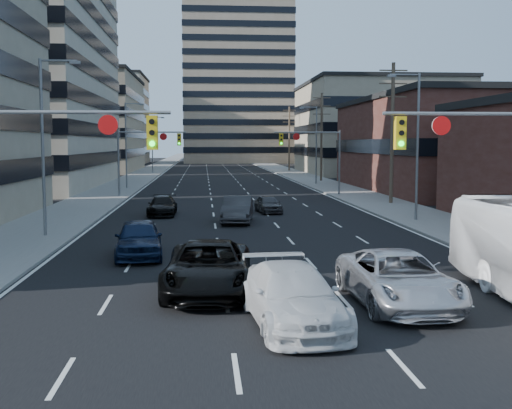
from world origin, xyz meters
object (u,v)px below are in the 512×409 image
at_px(black_pickup, 208,268).
at_px(sedan_blue, 139,239).
at_px(silver_suv, 398,279).
at_px(white_van, 292,296).

bearing_deg(black_pickup, sedan_blue, 116.08).
bearing_deg(silver_suv, white_van, -153.54).
height_order(black_pickup, sedan_blue, black_pickup).
height_order(silver_suv, sedan_blue, sedan_blue).
relative_size(white_van, silver_suv, 0.94).
distance_m(white_van, sedan_blue, 11.71).
distance_m(silver_suv, sedan_blue, 12.16).
height_order(white_van, sedan_blue, sedan_blue).
height_order(white_van, silver_suv, silver_suv).
bearing_deg(white_van, sedan_blue, 110.34).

